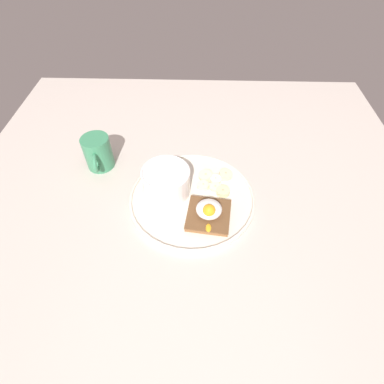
# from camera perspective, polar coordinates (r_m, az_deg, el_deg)

# --- Properties ---
(ground_plane) EXTENTS (1.20, 1.20, 0.02)m
(ground_plane) POSITION_cam_1_polar(r_m,az_deg,el_deg) (0.75, 0.00, -2.03)
(ground_plane) COLOR beige
(ground_plane) RESTS_ON ground
(plate) EXTENTS (0.31, 0.31, 0.02)m
(plate) POSITION_cam_1_polar(r_m,az_deg,el_deg) (0.74, 0.00, -1.14)
(plate) COLOR silver
(plate) RESTS_ON ground_plane
(oatmeal_bowl) EXTENTS (0.12, 0.12, 0.07)m
(oatmeal_bowl) POSITION_cam_1_polar(r_m,az_deg,el_deg) (0.73, -4.93, 2.01)
(oatmeal_bowl) COLOR white
(oatmeal_bowl) RESTS_ON plate
(toast_slice) EXTENTS (0.11, 0.11, 0.01)m
(toast_slice) POSITION_cam_1_polar(r_m,az_deg,el_deg) (0.69, 3.17, -4.43)
(toast_slice) COLOR brown
(toast_slice) RESTS_ON plate
(poached_egg) EXTENTS (0.06, 0.08, 0.04)m
(poached_egg) POSITION_cam_1_polar(r_m,az_deg,el_deg) (0.67, 3.25, -3.36)
(poached_egg) COLOR white
(poached_egg) RESTS_ON toast_slice
(banana_slice_front) EXTENTS (0.04, 0.04, 0.02)m
(banana_slice_front) POSITION_cam_1_polar(r_m,az_deg,el_deg) (0.77, 4.48, 2.41)
(banana_slice_front) COLOR #F6E7C4
(banana_slice_front) RESTS_ON plate
(banana_slice_left) EXTENTS (0.04, 0.04, 0.01)m
(banana_slice_left) POSITION_cam_1_polar(r_m,az_deg,el_deg) (0.75, 4.46, 0.93)
(banana_slice_left) COLOR #F5E7B2
(banana_slice_left) RESTS_ON plate
(banana_slice_back) EXTENTS (0.05, 0.05, 0.01)m
(banana_slice_back) POSITION_cam_1_polar(r_m,az_deg,el_deg) (0.74, 5.89, 0.09)
(banana_slice_back) COLOR beige
(banana_slice_back) RESTS_ON plate
(banana_slice_right) EXTENTS (0.05, 0.05, 0.02)m
(banana_slice_right) POSITION_cam_1_polar(r_m,az_deg,el_deg) (0.78, 6.42, 3.31)
(banana_slice_right) COLOR beige
(banana_slice_right) RESTS_ON plate
(banana_slice_inner) EXTENTS (0.03, 0.03, 0.01)m
(banana_slice_inner) POSITION_cam_1_polar(r_m,az_deg,el_deg) (0.75, 2.16, 1.24)
(banana_slice_inner) COLOR #F9F0BC
(banana_slice_inner) RESTS_ON plate
(banana_slice_outer) EXTENTS (0.05, 0.04, 0.02)m
(banana_slice_outer) POSITION_cam_1_polar(r_m,az_deg,el_deg) (0.78, 2.62, 3.10)
(banana_slice_outer) COLOR #F0EAB6
(banana_slice_outer) RESTS_ON plate
(coffee_mug) EXTENTS (0.07, 0.11, 0.09)m
(coffee_mug) POSITION_cam_1_polar(r_m,az_deg,el_deg) (0.84, -17.49, 7.19)
(coffee_mug) COLOR #3B885D
(coffee_mug) RESTS_ON ground_plane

